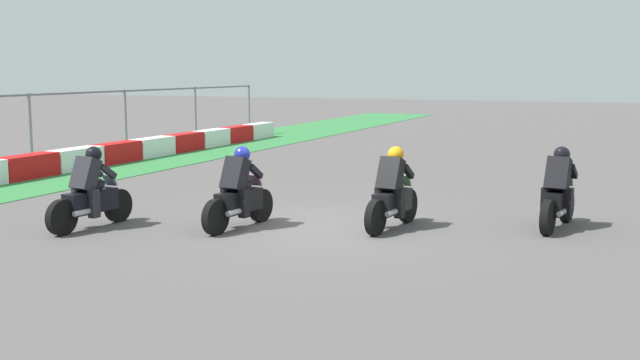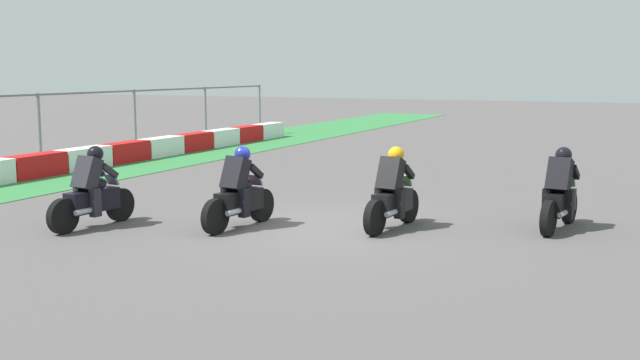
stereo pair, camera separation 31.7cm
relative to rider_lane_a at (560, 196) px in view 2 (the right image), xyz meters
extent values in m
plane|color=#565150|center=(-1.63, 3.99, -0.62)|extent=(120.00, 120.00, 0.00)
cube|color=red|center=(1.21, 13.80, -0.30)|extent=(1.85, 0.60, 0.64)
cube|color=white|center=(3.10, 13.80, -0.30)|extent=(1.85, 0.60, 0.64)
cube|color=red|center=(4.99, 13.80, -0.30)|extent=(1.85, 0.60, 0.64)
cube|color=white|center=(6.88, 13.80, -0.30)|extent=(1.85, 0.60, 0.64)
cube|color=red|center=(8.77, 13.80, -0.30)|extent=(1.85, 0.60, 0.64)
cube|color=white|center=(10.67, 13.80, -0.30)|extent=(1.85, 0.60, 0.64)
cube|color=red|center=(12.56, 13.80, -0.30)|extent=(1.85, 0.60, 0.64)
cube|color=white|center=(14.45, 13.80, -0.30)|extent=(1.85, 0.60, 0.64)
cylinder|color=slate|center=(2.84, 15.19, 0.49)|extent=(0.10, 0.10, 2.22)
cylinder|color=slate|center=(7.31, 15.19, 0.49)|extent=(0.10, 0.10, 2.22)
cylinder|color=slate|center=(11.78, 15.19, 0.49)|extent=(0.10, 0.10, 2.22)
cylinder|color=slate|center=(16.25, 15.19, 0.49)|extent=(0.10, 0.10, 2.22)
cylinder|color=black|center=(0.70, -0.09, -0.30)|extent=(0.65, 0.22, 0.64)
cylinder|color=black|center=(-0.69, 0.09, -0.30)|extent=(0.65, 0.22, 0.64)
cube|color=black|center=(0.00, 0.00, -0.12)|extent=(1.13, 0.46, 0.40)
ellipsoid|color=black|center=(0.10, -0.01, 0.18)|extent=(0.52, 0.36, 0.24)
cube|color=red|center=(-0.50, 0.07, -0.10)|extent=(0.08, 0.17, 0.08)
cylinder|color=#A5A5AD|center=(-0.36, -0.11, -0.25)|extent=(0.43, 0.16, 0.10)
cube|color=black|center=(-0.10, 0.01, 0.40)|extent=(0.53, 0.46, 0.66)
sphere|color=black|center=(0.12, -0.01, 0.74)|extent=(0.34, 0.34, 0.30)
cube|color=#5A8650|center=(0.50, -0.07, 0.22)|extent=(0.19, 0.28, 0.23)
cube|color=black|center=(-0.09, 0.22, -0.12)|extent=(0.20, 0.16, 0.52)
cube|color=black|center=(-0.14, -0.18, -0.12)|extent=(0.20, 0.16, 0.52)
cube|color=black|center=(0.31, 0.14, 0.42)|extent=(0.39, 0.15, 0.31)
cube|color=black|center=(0.26, -0.21, 0.42)|extent=(0.39, 0.15, 0.31)
cylinder|color=black|center=(-0.51, 2.71, -0.30)|extent=(0.65, 0.22, 0.64)
cylinder|color=black|center=(-1.90, 2.88, -0.30)|extent=(0.65, 0.22, 0.64)
cube|color=black|center=(-1.20, 2.80, -0.12)|extent=(1.13, 0.45, 0.40)
ellipsoid|color=black|center=(-1.10, 2.79, 0.18)|extent=(0.51, 0.36, 0.24)
cube|color=red|center=(-1.71, 2.86, -0.10)|extent=(0.08, 0.17, 0.08)
cylinder|color=#A5A5AD|center=(-1.57, 2.68, -0.25)|extent=(0.43, 0.15, 0.10)
cube|color=black|center=(-1.30, 2.81, 0.40)|extent=(0.53, 0.45, 0.66)
sphere|color=orange|center=(-1.08, 2.78, 0.74)|extent=(0.33, 0.33, 0.30)
cube|color=#639756|center=(-0.71, 2.74, 0.22)|extent=(0.18, 0.28, 0.23)
cube|color=black|center=(-1.30, 3.01, -0.12)|extent=(0.20, 0.16, 0.52)
cube|color=black|center=(-1.35, 2.61, -0.12)|extent=(0.20, 0.16, 0.52)
cube|color=black|center=(-0.90, 2.94, 0.42)|extent=(0.39, 0.15, 0.31)
cube|color=black|center=(-0.95, 2.59, 0.42)|extent=(0.39, 0.15, 0.31)
cylinder|color=black|center=(-1.58, 5.32, -0.30)|extent=(0.65, 0.22, 0.64)
cylinder|color=black|center=(-2.97, 5.49, -0.30)|extent=(0.65, 0.22, 0.64)
cube|color=black|center=(-2.28, 5.41, -0.12)|extent=(1.13, 0.45, 0.40)
ellipsoid|color=black|center=(-2.18, 5.39, 0.18)|extent=(0.51, 0.36, 0.24)
cube|color=red|center=(-2.78, 5.47, -0.10)|extent=(0.08, 0.17, 0.08)
cylinder|color=#A5A5AD|center=(-2.64, 5.29, -0.25)|extent=(0.43, 0.15, 0.10)
cube|color=black|center=(-2.38, 5.42, 0.40)|extent=(0.53, 0.46, 0.66)
sphere|color=#1F29A0|center=(-2.16, 5.39, 0.74)|extent=(0.33, 0.33, 0.30)
cube|color=#6C4D65|center=(-1.78, 5.35, 0.22)|extent=(0.19, 0.28, 0.23)
cube|color=black|center=(-2.37, 5.62, -0.12)|extent=(0.20, 0.16, 0.52)
cube|color=black|center=(-2.42, 5.22, -0.12)|extent=(0.20, 0.16, 0.52)
cube|color=black|center=(-1.98, 5.55, 0.42)|extent=(0.39, 0.15, 0.31)
cube|color=black|center=(-2.02, 5.19, 0.42)|extent=(0.39, 0.15, 0.31)
cylinder|color=black|center=(-2.67, 7.83, -0.30)|extent=(0.65, 0.20, 0.64)
cylinder|color=black|center=(-4.06, 7.98, -0.30)|extent=(0.65, 0.20, 0.64)
cube|color=black|center=(-3.36, 7.91, -0.12)|extent=(1.13, 0.43, 0.40)
ellipsoid|color=black|center=(-3.26, 7.89, 0.18)|extent=(0.51, 0.35, 0.24)
cube|color=red|center=(-3.87, 7.96, -0.10)|extent=(0.08, 0.17, 0.08)
cylinder|color=#A5A5AD|center=(-3.73, 7.78, -0.25)|extent=(0.43, 0.14, 0.10)
cube|color=black|center=(-3.46, 7.92, 0.40)|extent=(0.52, 0.45, 0.66)
sphere|color=black|center=(-3.24, 7.89, 0.74)|extent=(0.33, 0.33, 0.30)
cube|color=slate|center=(-2.87, 7.85, 0.22)|extent=(0.18, 0.27, 0.23)
cube|color=black|center=(-3.46, 8.12, -0.12)|extent=(0.19, 0.16, 0.52)
cube|color=black|center=(-3.50, 7.72, -0.12)|extent=(0.19, 0.16, 0.52)
cube|color=black|center=(-3.07, 8.06, 0.42)|extent=(0.39, 0.14, 0.31)
cube|color=black|center=(-3.10, 7.70, 0.42)|extent=(0.39, 0.14, 0.31)
camera|label=1|loc=(-14.54, -1.45, 2.28)|focal=43.29mm
camera|label=2|loc=(-14.41, -1.74, 2.28)|focal=43.29mm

